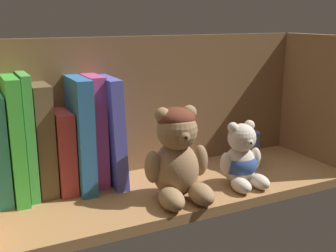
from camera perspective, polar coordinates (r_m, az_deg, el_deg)
shelf_board at (r=87.88cm, az=1.84°, el=-8.57°), size 72.94×24.28×2.00cm
shelf_back_panel at (r=94.25cm, az=-1.77°, el=2.54°), size 75.34×1.20×31.75cm
shelf_side_panel_right at (r=105.73cm, az=20.01°, el=2.99°), size 1.60×26.68×31.75cm
book_1 at (r=83.07cm, az=-20.27°, el=-1.58°), size 2.47×13.14×23.45cm
book_2 at (r=83.27cm, az=-18.69°, el=-1.27°), size 1.71×10.44×23.82cm
book_3 at (r=83.95cm, az=-16.75°, el=-1.78°), size 3.34×9.45×21.61cm
book_4 at (r=85.33cm, az=-14.27°, el=-3.23°), size 3.25×11.41×16.21cm
book_5 at (r=85.16cm, az=-12.19°, el=-0.91°), size 3.00×14.84×22.57cm
book_6 at (r=85.98cm, az=-10.06°, el=-0.64°), size 3.08×9.49×22.62cm
book_7 at (r=86.89cm, az=-8.14°, el=-0.53°), size 3.31×14.67×22.30cm
teddy_bear_larger at (r=78.63cm, az=1.30°, el=-4.07°), size 13.02×13.29×17.75cm
teddy_bear_smaller at (r=86.89cm, az=9.94°, el=-4.64°), size 9.69×10.06×13.40cm
pillar_candle at (r=98.54cm, az=10.91°, el=-3.08°), size 4.99×4.99×8.15cm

